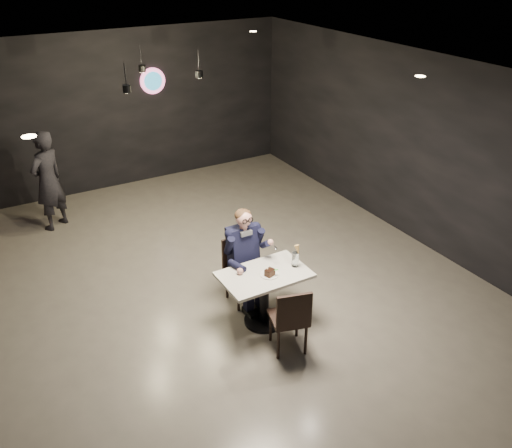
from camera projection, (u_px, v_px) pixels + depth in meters
floor at (223, 296)px, 7.59m from camera, size 9.00×9.00×0.00m
wall_sign at (153, 81)px, 10.43m from camera, size 0.50×0.06×0.50m
pendant_lights at (155, 61)px, 7.78m from camera, size 1.40×1.20×0.36m
main_table at (264, 298)px, 6.90m from camera, size 1.10×0.70×0.75m
chair_far at (243, 272)px, 7.29m from camera, size 0.42×0.46×0.92m
chair_near at (288, 317)px, 6.43m from camera, size 0.53×0.56×0.92m
seated_man at (243, 256)px, 7.16m from camera, size 0.60×0.80×1.44m
dessert_plate at (270, 275)px, 6.70m from camera, size 0.24×0.24×0.01m
cake_slice at (270, 273)px, 6.65m from camera, size 0.13×0.12×0.08m
mint_leaf at (276, 270)px, 6.64m from camera, size 0.06×0.04×0.01m
sundae_glass at (295, 259)px, 6.84m from camera, size 0.09×0.09×0.20m
wafer_cone at (298, 250)px, 6.75m from camera, size 0.08×0.08×0.13m
passerby at (48, 181)px, 9.02m from camera, size 0.75×0.70×1.72m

